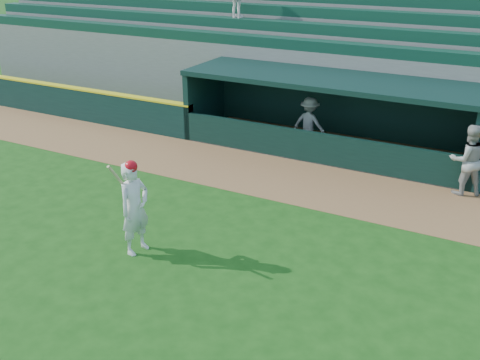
# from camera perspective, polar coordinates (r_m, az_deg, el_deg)

# --- Properties ---
(ground) EXTENTS (120.00, 120.00, 0.00)m
(ground) POSITION_cam_1_polar(r_m,az_deg,el_deg) (11.72, -3.67, -8.64)
(ground) COLOR #174511
(ground) RESTS_ON ground
(warning_track) EXTENTS (40.00, 3.00, 0.01)m
(warning_track) POSITION_cam_1_polar(r_m,az_deg,el_deg) (15.61, 5.62, -0.01)
(warning_track) COLOR brown
(warning_track) RESTS_ON ground
(field_wall_left) EXTENTS (15.50, 0.30, 1.20)m
(field_wall_left) POSITION_cam_1_polar(r_m,az_deg,el_deg) (23.70, -21.41, 8.31)
(field_wall_left) COLOR black
(field_wall_left) RESTS_ON ground
(wall_stripe_left) EXTENTS (15.50, 0.32, 0.06)m
(wall_stripe_left) POSITION_cam_1_polar(r_m,az_deg,el_deg) (23.55, -21.64, 9.78)
(wall_stripe_left) COLOR yellow
(wall_stripe_left) RESTS_ON field_wall_left
(dugout_player_front) EXTENTS (1.19, 1.10, 1.97)m
(dugout_player_front) POSITION_cam_1_polar(r_m,az_deg,el_deg) (15.60, 23.08, 1.99)
(dugout_player_front) COLOR #9D9D98
(dugout_player_front) RESTS_ON ground
(dugout_player_inside) EXTENTS (1.20, 0.77, 1.76)m
(dugout_player_inside) POSITION_cam_1_polar(r_m,az_deg,el_deg) (17.87, 7.40, 6.01)
(dugout_player_inside) COLOR gray
(dugout_player_inside) RESTS_ON ground
(dugout) EXTENTS (9.40, 2.80, 2.46)m
(dugout) POSITION_cam_1_polar(r_m,az_deg,el_deg) (17.91, 9.63, 7.52)
(dugout) COLOR #63635E
(dugout) RESTS_ON ground
(stands) EXTENTS (34.50, 6.25, 7.61)m
(stands) POSITION_cam_1_polar(r_m,az_deg,el_deg) (21.96, 13.76, 12.96)
(stands) COLOR slate
(stands) RESTS_ON ground
(batter_at_plate) EXTENTS (0.61, 0.90, 2.19)m
(batter_at_plate) POSITION_cam_1_polar(r_m,az_deg,el_deg) (11.78, -11.18, -2.89)
(batter_at_plate) COLOR silver
(batter_at_plate) RESTS_ON ground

